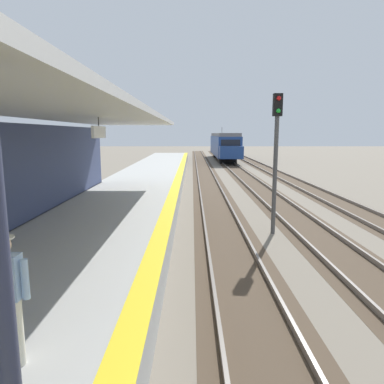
# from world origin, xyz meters

# --- Properties ---
(station_platform) EXTENTS (5.00, 80.00, 0.91)m
(station_platform) POSITION_xyz_m (-2.50, 16.00, 0.45)
(station_platform) COLOR #A8A8A3
(station_platform) RESTS_ON ground
(track_pair_nearest_platform) EXTENTS (2.34, 120.00, 0.16)m
(track_pair_nearest_platform) POSITION_xyz_m (1.90, 20.00, 0.05)
(track_pair_nearest_platform) COLOR #4C3D2D
(track_pair_nearest_platform) RESTS_ON ground
(track_pair_middle) EXTENTS (2.34, 120.00, 0.16)m
(track_pair_middle) POSITION_xyz_m (5.30, 20.00, 0.05)
(track_pair_middle) COLOR #4C3D2D
(track_pair_middle) RESTS_ON ground
(track_pair_far_side) EXTENTS (2.34, 120.00, 0.16)m
(track_pair_far_side) POSITION_xyz_m (8.70, 20.00, 0.05)
(track_pair_far_side) COLOR #4C3D2D
(track_pair_far_side) RESTS_ON ground
(approaching_train) EXTENTS (2.93, 19.60, 4.76)m
(approaching_train) POSITION_xyz_m (5.30, 53.45, 2.18)
(approaching_train) COLOR navy
(approaching_train) RESTS_ON ground
(commuter_person) EXTENTS (0.59, 0.30, 1.67)m
(commuter_person) POSITION_xyz_m (-1.61, 6.48, 1.84)
(commuter_person) COLOR beige
(commuter_person) RESTS_ON station_platform
(rail_signal_post) EXTENTS (0.32, 0.34, 5.20)m
(rail_signal_post) POSITION_xyz_m (3.75, 15.42, 3.19)
(rail_signal_post) COLOR #4C4C4C
(rail_signal_post) RESTS_ON ground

